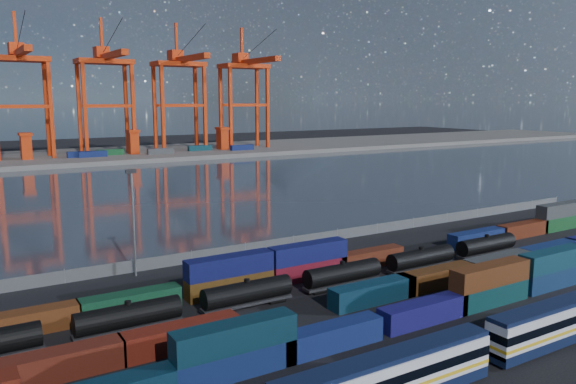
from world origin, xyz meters
TOP-DOWN VIEW (x-y plane):
  - ground at (0.00, 0.00)m, footprint 700.00×700.00m
  - harbor_water at (0.00, 105.00)m, footprint 700.00×700.00m
  - far_quay at (0.00, 210.00)m, footprint 700.00×70.00m
  - passenger_train at (-21.75, -22.62)m, footprint 75.34×2.88m
  - container_row_south at (-5.44, -10.58)m, footprint 140.81×2.60m
  - container_row_mid at (-5.88, -2.04)m, footprint 142.41×2.68m
  - container_row_north at (-6.76, 11.10)m, footprint 141.82×2.60m
  - tanker_string at (-21.39, 5.16)m, footprint 105.70×2.73m
  - waterfront_fence at (-0.00, 28.00)m, footprint 160.12×0.12m
  - yard_light_mast at (-30.00, 26.00)m, footprint 1.60×0.40m
  - gantry_cranes at (-7.50, 203.33)m, footprint 199.15×46.37m
  - quay_containers at (-11.00, 195.46)m, footprint 172.58×10.99m
  - straddle_carriers at (-2.50, 200.00)m, footprint 140.00×7.00m

SIDE VIEW (x-z plane):
  - ground at x=0.00m, z-range 0.00..0.00m
  - harbor_water at x=0.00m, z-range 0.01..0.01m
  - far_quay at x=0.00m, z-range 0.00..2.00m
  - waterfront_fence at x=0.00m, z-range -0.10..2.10m
  - container_row_mid at x=-5.88m, z-range 0.00..2.86m
  - tanker_string at x=-21.39m, z-range 0.01..3.91m
  - container_row_north at x=-6.76m, z-range -0.75..4.80m
  - container_row_south at x=-5.44m, z-range -0.52..5.02m
  - passenger_train at x=-21.75m, z-range 0.01..4.96m
  - quay_containers at x=-11.00m, z-range 2.00..4.60m
  - straddle_carriers at x=-2.50m, z-range 2.27..13.37m
  - yard_light_mast at x=-30.00m, z-range 1.00..17.60m
  - gantry_cranes at x=-7.50m, z-range 7.10..69.89m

